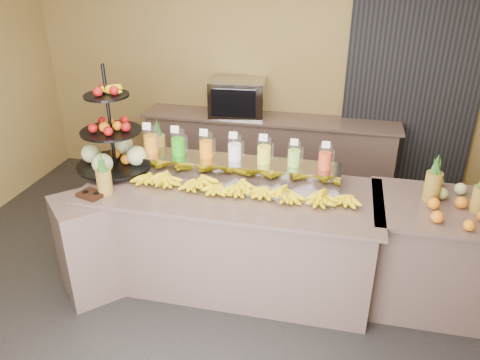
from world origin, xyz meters
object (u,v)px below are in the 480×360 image
(fruit_stand, at_px, (118,145))
(condiment_caddy, at_px, (91,194))
(right_fruit_pile, at_px, (454,202))
(oven_warmer, at_px, (238,98))
(pitcher_tray, at_px, (235,168))
(banana_heap, at_px, (241,185))

(fruit_stand, xyz_separation_m, condiment_caddy, (-0.01, -0.52, -0.23))
(right_fruit_pile, relative_size, oven_warmer, 0.71)
(pitcher_tray, xyz_separation_m, banana_heap, (0.12, -0.30, -0.01))
(fruit_stand, relative_size, oven_warmer, 1.48)
(banana_heap, distance_m, fruit_stand, 1.20)
(pitcher_tray, xyz_separation_m, right_fruit_pile, (1.79, -0.25, 0.00))
(banana_heap, distance_m, condiment_caddy, 1.23)
(fruit_stand, bearing_deg, right_fruit_pile, 3.79)
(pitcher_tray, bearing_deg, banana_heap, -67.82)
(right_fruit_pile, bearing_deg, pitcher_tray, 172.12)
(condiment_caddy, xyz_separation_m, oven_warmer, (0.70, 2.31, 0.20))
(oven_warmer, bearing_deg, right_fruit_pile, -46.54)
(pitcher_tray, relative_size, fruit_stand, 1.91)
(oven_warmer, bearing_deg, banana_heap, -81.04)
(pitcher_tray, distance_m, oven_warmer, 1.71)
(fruit_stand, distance_m, right_fruit_pile, 2.84)
(oven_warmer, bearing_deg, pitcher_tray, -82.66)
(fruit_stand, height_order, oven_warmer, fruit_stand)
(banana_heap, xyz_separation_m, fruit_stand, (-1.17, 0.18, 0.18))
(condiment_caddy, xyz_separation_m, right_fruit_pile, (2.85, 0.39, 0.06))
(pitcher_tray, bearing_deg, oven_warmer, 102.11)
(right_fruit_pile, bearing_deg, condiment_caddy, -172.19)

